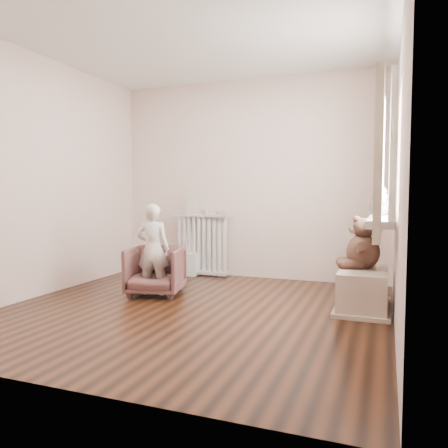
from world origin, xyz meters
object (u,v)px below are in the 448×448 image
(radiator, at_px, (201,247))
(teddy_bear, at_px, (363,239))
(child, at_px, (153,249))
(toy_vanity, at_px, (186,255))
(toy_bench, at_px, (363,288))
(armchair, at_px, (155,271))
(plush_cat, at_px, (380,206))

(radiator, xyz_separation_m, teddy_bear, (2.15, -1.02, 0.28))
(child, bearing_deg, teddy_bear, 174.16)
(radiator, distance_m, teddy_bear, 2.39)
(toy_vanity, height_order, toy_bench, toy_vanity)
(radiator, bearing_deg, toy_bench, -26.21)
(radiator, bearing_deg, child, -90.32)
(toy_vanity, bearing_deg, toy_bench, -23.55)
(armchair, relative_size, plush_cat, 1.99)
(radiator, distance_m, toy_vanity, 0.24)
(toy_vanity, xyz_separation_m, child, (0.20, -1.27, 0.24))
(radiator, distance_m, toy_bench, 2.42)
(child, distance_m, plush_cat, 2.36)
(plush_cat, bearing_deg, child, 174.11)
(armchair, height_order, plush_cat, plush_cat)
(toy_vanity, bearing_deg, radiator, 8.09)
(teddy_bear, bearing_deg, child, 176.11)
(armchair, xyz_separation_m, teddy_bear, (2.16, 0.23, 0.40))
(radiator, height_order, armchair, radiator)
(radiator, xyz_separation_m, plush_cat, (2.30, -1.33, 0.61))
(teddy_bear, relative_size, plush_cat, 1.70)
(radiator, bearing_deg, plush_cat, -30.11)
(toy_vanity, relative_size, toy_bench, 0.67)
(radiator, height_order, toy_bench, radiator)
(toy_vanity, xyz_separation_m, plush_cat, (2.51, -1.30, 0.72))
(radiator, bearing_deg, toy_vanity, -171.91)
(plush_cat, bearing_deg, toy_vanity, 147.64)
(armchair, height_order, teddy_bear, teddy_bear)
(armchair, relative_size, teddy_bear, 1.17)
(radiator, relative_size, toy_vanity, 1.49)
(toy_bench, bearing_deg, radiator, 153.79)
(armchair, bearing_deg, child, -103.20)
(toy_bench, distance_m, plush_cat, 0.86)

